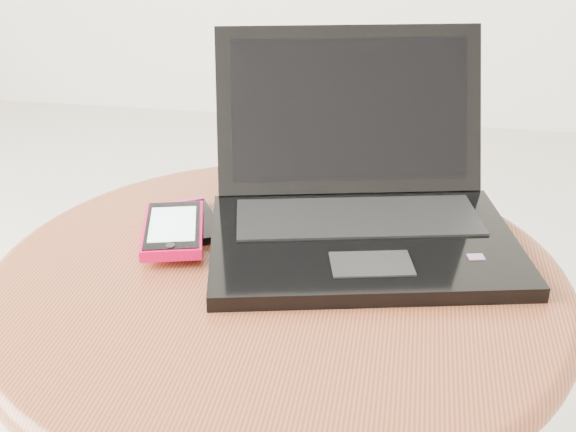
# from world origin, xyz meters

# --- Properties ---
(table) EXTENTS (0.62, 0.62, 0.49)m
(table) POSITION_xyz_m (-0.01, 0.11, 0.38)
(table) COLOR #562E10
(table) RESTS_ON ground
(laptop) EXTENTS (0.39, 0.37, 0.21)m
(laptop) POSITION_xyz_m (0.07, 0.21, 0.53)
(laptop) COLOR black
(laptop) RESTS_ON table
(phone_black) EXTENTS (0.10, 0.12, 0.01)m
(phone_black) POSITION_xyz_m (-0.12, 0.19, 0.49)
(phone_black) COLOR black
(phone_black) RESTS_ON table
(phone_pink) EXTENTS (0.09, 0.13, 0.01)m
(phone_pink) POSITION_xyz_m (-0.13, 0.15, 0.51)
(phone_pink) COLOR #CE033B
(phone_pink) RESTS_ON phone_black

